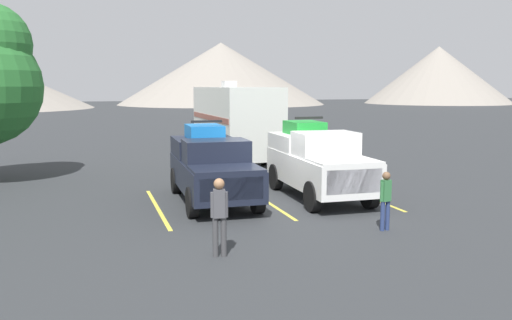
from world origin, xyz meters
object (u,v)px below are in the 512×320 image
(camper_trailer_a, at_px, (235,121))
(person_a, at_px, (386,197))
(pickup_truck_b, at_px, (317,161))
(pickup_truck_a, at_px, (211,165))
(person_b, at_px, (219,212))

(camper_trailer_a, distance_m, person_a, 12.64)
(pickup_truck_b, xyz_separation_m, person_a, (-0.03, -4.38, -0.35))
(person_a, bearing_deg, camper_trailer_a, 92.55)
(camper_trailer_a, bearing_deg, pickup_truck_a, -110.59)
(pickup_truck_a, height_order, camper_trailer_a, camper_trailer_a)
(pickup_truck_b, distance_m, camper_trailer_a, 8.25)
(pickup_truck_a, xyz_separation_m, person_b, (-1.10, -5.65, -0.17))
(pickup_truck_b, bearing_deg, person_a, -90.38)
(pickup_truck_a, xyz_separation_m, camper_trailer_a, (2.90, 7.72, 0.91))
(pickup_truck_b, relative_size, person_a, 3.47)
(pickup_truck_a, xyz_separation_m, person_a, (3.46, -4.85, -0.28))
(camper_trailer_a, relative_size, person_b, 4.78)
(pickup_truck_b, relative_size, camper_trailer_a, 0.64)
(person_b, bearing_deg, pickup_truck_b, 48.47)
(camper_trailer_a, bearing_deg, pickup_truck_b, -85.89)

